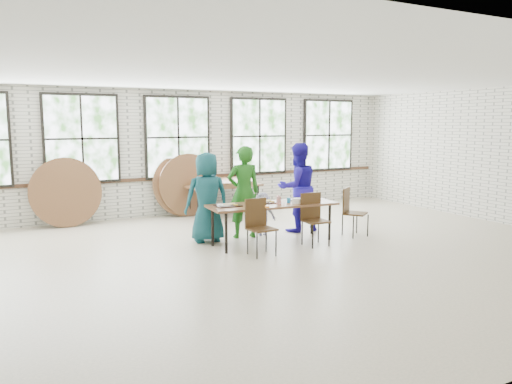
% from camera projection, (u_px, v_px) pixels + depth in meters
% --- Properties ---
extents(room, '(12.00, 12.00, 12.00)m').
position_uv_depth(room, '(178.00, 139.00, 11.94)').
color(room, beige).
rests_on(room, ground).
extents(dining_table, '(2.45, 0.97, 0.74)m').
position_uv_depth(dining_table, '(273.00, 206.00, 9.22)').
color(dining_table, brown).
rests_on(dining_table, ground).
extents(chair_near_left, '(0.45, 0.44, 0.95)m').
position_uv_depth(chair_near_left, '(259.00, 222.00, 8.44)').
color(chair_near_left, '#462E17').
rests_on(chair_near_left, ground).
extents(chair_near_right, '(0.44, 0.43, 0.95)m').
position_uv_depth(chair_near_right, '(313.00, 215.00, 9.11)').
color(chair_near_right, '#462E17').
rests_on(chair_near_right, ground).
extents(chair_spare, '(0.58, 0.58, 0.95)m').
position_uv_depth(chair_spare, '(351.00, 208.00, 9.84)').
color(chair_spare, '#462E17').
rests_on(chair_spare, ground).
extents(adult_teal, '(0.88, 0.63, 1.69)m').
position_uv_depth(adult_teal, '(207.00, 197.00, 9.29)').
color(adult_teal, '#196162').
rests_on(adult_teal, ground).
extents(adult_green, '(0.71, 0.52, 1.79)m').
position_uv_depth(adult_green, '(244.00, 192.00, 9.63)').
color(adult_green, '#1F621A').
rests_on(adult_green, ground).
extents(toddler, '(0.60, 0.41, 0.86)m').
position_uv_depth(toddler, '(263.00, 214.00, 9.89)').
color(toddler, '#1B1748').
rests_on(toddler, ground).
extents(adult_blue, '(0.89, 0.70, 1.82)m').
position_uv_depth(adult_blue, '(297.00, 187.00, 10.20)').
color(adult_blue, '#2317A5').
rests_on(adult_blue, ground).
extents(storage_table, '(1.86, 0.91, 0.74)m').
position_uv_depth(storage_table, '(224.00, 187.00, 11.99)').
color(storage_table, brown).
rests_on(storage_table, ground).
extents(tabletop_clutter, '(2.01, 0.61, 0.11)m').
position_uv_depth(tabletop_clutter, '(276.00, 202.00, 9.23)').
color(tabletop_clutter, black).
rests_on(tabletop_clutter, dining_table).
extents(round_tops_stacked, '(1.50, 1.50, 0.13)m').
position_uv_depth(round_tops_stacked, '(224.00, 182.00, 11.97)').
color(round_tops_stacked, brown).
rests_on(round_tops_stacked, storage_table).
extents(round_tops_leaning, '(4.29, 0.43, 1.49)m').
position_uv_depth(round_tops_leaning, '(129.00, 189.00, 11.33)').
color(round_tops_leaning, brown).
rests_on(round_tops_leaning, ground).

